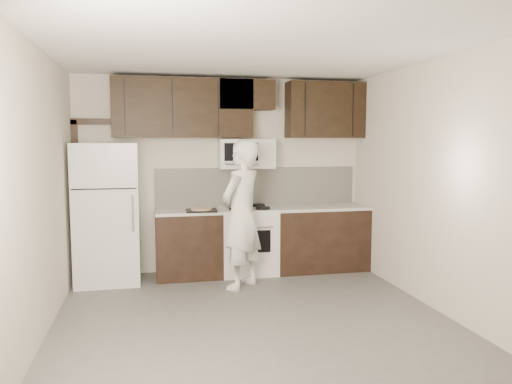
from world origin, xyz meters
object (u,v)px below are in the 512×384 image
object	(u,v)px
stove	(248,240)
refrigerator	(107,213)
microwave	(246,154)
person	(241,214)

from	to	relation	value
stove	refrigerator	distance (m)	1.90
microwave	person	world-z (taller)	microwave
person	microwave	bearing A→B (deg)	-151.28
stove	microwave	bearing A→B (deg)	90.10
microwave	refrigerator	bearing A→B (deg)	-174.85
person	stove	bearing A→B (deg)	-153.87
refrigerator	person	world-z (taller)	person
stove	microwave	world-z (taller)	microwave
stove	microwave	xyz separation A→B (m)	(-0.00, 0.12, 1.19)
microwave	person	bearing A→B (deg)	-105.24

